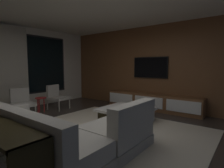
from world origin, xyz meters
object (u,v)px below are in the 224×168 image
object	(u,v)px
accent_chair_by_curtain	(22,101)
side_stool	(41,100)
coffee_table	(126,115)
accent_chair_near_window	(56,96)
media_console	(153,102)
book_stack_on_coffee_table	(135,106)
sectional_couch	(59,136)
mounted_tv	(150,67)

from	to	relation	value
accent_chair_by_curtain	side_stool	world-z (taller)	accent_chair_by_curtain
coffee_table	accent_chair_near_window	size ratio (longest dim) A/B	1.49
media_console	coffee_table	bearing A→B (deg)	-178.67
book_stack_on_coffee_table	accent_chair_near_window	size ratio (longest dim) A/B	0.31
sectional_couch	media_console	distance (m)	3.62
coffee_table	accent_chair_near_window	world-z (taller)	accent_chair_near_window
coffee_table	side_stool	xyz separation A→B (m)	(-0.78, 2.55, 0.19)
accent_chair_by_curtain	media_console	xyz separation A→B (m)	(2.95, -2.48, -0.18)
media_console	mounted_tv	distance (m)	1.13
sectional_couch	accent_chair_near_window	world-z (taller)	sectional_couch
side_stool	sectional_couch	bearing A→B (deg)	-115.60
coffee_table	book_stack_on_coffee_table	distance (m)	0.32
mounted_tv	accent_chair_near_window	bearing A→B (deg)	129.78
side_stool	mounted_tv	bearing A→B (deg)	-42.17
coffee_table	book_stack_on_coffee_table	xyz separation A→B (m)	(0.13, -0.18, 0.23)
coffee_table	accent_chair_by_curtain	bearing A→B (deg)	118.25
book_stack_on_coffee_table	media_console	distance (m)	1.49
accent_chair_by_curtain	sectional_couch	bearing A→B (deg)	-104.65
side_stool	coffee_table	bearing A→B (deg)	-73.03
sectional_couch	mounted_tv	xyz separation A→B (m)	(3.80, 0.30, 1.06)
accent_chair_near_window	side_stool	xyz separation A→B (m)	(-0.59, -0.05, -0.06)
coffee_table	accent_chair_by_curtain	size ratio (longest dim) A/B	1.49
media_console	mounted_tv	xyz separation A→B (m)	(0.18, 0.20, 1.10)
sectional_couch	coffee_table	size ratio (longest dim) A/B	2.16
accent_chair_near_window	side_stool	size ratio (longest dim) A/B	1.70
coffee_table	side_stool	distance (m)	2.67
book_stack_on_coffee_table	accent_chair_by_curtain	bearing A→B (deg)	118.79
accent_chair_near_window	mounted_tv	xyz separation A→B (m)	(1.96, -2.36, 0.92)
sectional_couch	mounted_tv	world-z (taller)	mounted_tv
accent_chair_near_window	side_stool	bearing A→B (deg)	-175.51
coffee_table	media_console	bearing A→B (deg)	1.33
accent_chair_near_window	accent_chair_by_curtain	size ratio (longest dim) A/B	1.00
accent_chair_near_window	mounted_tv	bearing A→B (deg)	-50.22
accent_chair_near_window	coffee_table	bearing A→B (deg)	-85.86
book_stack_on_coffee_table	coffee_table	bearing A→B (deg)	125.80
accent_chair_near_window	media_console	bearing A→B (deg)	-55.11
book_stack_on_coffee_table	side_stool	xyz separation A→B (m)	(-0.91, 2.73, -0.04)
sectional_couch	accent_chair_by_curtain	distance (m)	2.68
side_stool	mounted_tv	distance (m)	3.58
mounted_tv	side_stool	bearing A→B (deg)	137.83
accent_chair_by_curtain	mounted_tv	xyz separation A→B (m)	(3.13, -2.28, 0.92)
coffee_table	side_stool	bearing A→B (deg)	106.97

